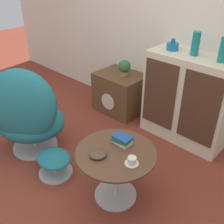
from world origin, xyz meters
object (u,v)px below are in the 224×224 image
(book_stack, at_px, (122,140))
(bowl, at_px, (98,154))
(vase_leftmost, at_px, (173,46))
(teacup, at_px, (132,161))
(vase_inner_right, at_px, (224,50))
(vase_inner_left, at_px, (196,44))
(tv_console, at_px, (120,93))
(sideboard, at_px, (187,99))
(egg_chair, at_px, (27,115))
(potted_plant, at_px, (124,67))
(ottoman, at_px, (55,161))
(coffee_table, at_px, (116,165))

(book_stack, xyz_separation_m, bowl, (-0.03, -0.25, -0.02))
(vase_leftmost, distance_m, teacup, 1.40)
(vase_inner_right, relative_size, bowl, 1.65)
(vase_leftmost, relative_size, vase_inner_left, 0.54)
(tv_console, height_order, bowl, same)
(sideboard, distance_m, vase_inner_right, 0.67)
(egg_chair, relative_size, teacup, 9.02)
(vase_leftmost, relative_size, book_stack, 0.74)
(sideboard, relative_size, potted_plant, 4.89)
(egg_chair, height_order, book_stack, egg_chair)
(ottoman, relative_size, potted_plant, 1.74)
(teacup, bearing_deg, vase_leftmost, 111.22)
(sideboard, xyz_separation_m, egg_chair, (-1.05, -1.35, -0.03))
(coffee_table, height_order, vase_inner_right, vase_inner_right)
(egg_chair, bearing_deg, vase_inner_right, 45.67)
(coffee_table, xyz_separation_m, potted_plant, (-0.91, 1.16, 0.29))
(tv_console, height_order, vase_leftmost, vase_leftmost)
(coffee_table, relative_size, vase_inner_right, 2.83)
(teacup, bearing_deg, bowl, -157.22)
(tv_console, distance_m, book_stack, 1.42)
(egg_chair, relative_size, book_stack, 5.79)
(bowl, bearing_deg, teacup, 22.78)
(teacup, relative_size, book_stack, 0.64)
(tv_console, xyz_separation_m, potted_plant, (0.06, 0.00, 0.37))
(vase_leftmost, height_order, book_stack, vase_leftmost)
(teacup, bearing_deg, tv_console, 134.43)
(egg_chair, xyz_separation_m, ottoman, (0.46, -0.04, -0.31))
(vase_leftmost, bearing_deg, vase_inner_right, -0.00)
(teacup, relative_size, bowl, 0.78)
(vase_inner_right, height_order, potted_plant, vase_inner_right)
(sideboard, distance_m, tv_console, 0.97)
(potted_plant, bearing_deg, ottoman, -77.67)
(book_stack, bearing_deg, potted_plant, 130.06)
(sideboard, xyz_separation_m, tv_console, (-0.94, -0.04, -0.23))
(vase_inner_left, distance_m, potted_plant, 0.99)
(sideboard, bearing_deg, vase_inner_right, 0.82)
(book_stack, bearing_deg, egg_chair, -165.09)
(sideboard, distance_m, coffee_table, 1.20)
(tv_console, xyz_separation_m, vase_inner_left, (0.93, 0.04, 0.84))
(tv_console, height_order, ottoman, tv_console)
(coffee_table, height_order, bowl, bowl)
(sideboard, relative_size, vase_leftmost, 7.79)
(teacup, bearing_deg, vase_inner_right, 87.31)
(sideboard, xyz_separation_m, coffee_table, (0.03, -1.19, -0.14))
(tv_console, bearing_deg, vase_inner_left, 2.44)
(coffee_table, xyz_separation_m, vase_leftmost, (-0.29, 1.20, 0.68))
(potted_plant, bearing_deg, teacup, -47.15)
(vase_inner_right, distance_m, bowl, 1.48)
(potted_plant, relative_size, bowl, 1.43)
(coffee_table, distance_m, vase_leftmost, 1.40)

